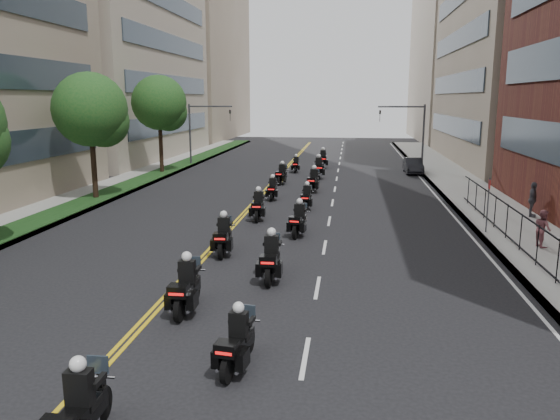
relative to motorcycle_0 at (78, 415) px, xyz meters
The scene contains 26 objects.
sidewalk_right 27.09m from the motorcycle_0, 62.57° to the left, with size 4.00×90.00×0.15m, color gray.
sidewalk_left 26.66m from the motorcycle_0, 115.62° to the left, with size 4.00×90.00×0.15m, color gray.
grass_strip 26.32m from the motorcycle_0, 114.05° to the left, with size 2.00×90.00×0.04m, color black.
building_right_far 81.05m from the motorcycle_0, 74.08° to the left, with size 15.00×28.00×26.00m, color #AD9C8C.
building_left_far 80.93m from the motorcycle_0, 105.61° to the left, with size 16.00×28.00×26.00m, color gray.
iron_fence 15.92m from the motorcycle_0, 43.88° to the left, with size 0.05×28.00×1.50m.
street_trees 21.04m from the motorcycle_0, 120.94° to the left, with size 4.40×38.40×7.98m.
traffic_signal_right 42.35m from the motorcycle_0, 76.29° to the left, with size 4.09×0.20×5.60m.
traffic_signal_left 42.13m from the motorcycle_0, 102.45° to the left, with size 4.09×0.20×5.60m.
motorcycle_0 is the anchor object (origin of this frame).
motorcycle_1 3.95m from the motorcycle_0, 56.71° to the left, with size 0.65×2.14×1.58m.
motorcycle_2 6.50m from the motorcycle_0, 90.03° to the left, with size 0.56×2.41×1.78m.
motorcycle_3 9.84m from the motorcycle_0, 78.03° to the left, with size 0.57×2.45×1.81m.
motorcycle_4 12.52m from the motorcycle_0, 91.34° to the left, with size 0.62×2.37×1.75m.
motorcycle_5 16.12m from the motorcycle_0, 81.42° to the left, with size 0.68×2.29×1.69m.
motorcycle_6 18.93m from the motorcycle_0, 89.89° to the left, with size 0.58×2.32×1.71m.
motorcycle_7 22.05m from the motorcycle_0, 84.03° to the left, with size 0.51×2.12×1.57m.
motorcycle_8 24.62m from the motorcycle_0, 90.07° to the left, with size 0.50×2.11×1.56m.
motorcycle_9 27.82m from the motorcycle_0, 85.26° to the left, with size 0.70×2.42×1.79m.
motorcycle_10 30.84m from the motorcycle_0, 90.42° to the left, with size 0.67×2.27×1.68m.
motorcycle_11 34.18m from the motorcycle_0, 86.21° to the left, with size 0.69×2.55×1.88m.
motorcycle_12 37.39m from the motorcycle_0, 89.76° to the left, with size 0.48×2.07×1.53m.
motorcycle_13 40.49m from the motorcycle_0, 86.78° to the left, with size 0.63×2.53×1.87m.
parked_sedan 39.15m from the motorcycle_0, 75.39° to the left, with size 1.35×3.86×1.27m, color black.
pedestrian_b 19.32m from the motorcycle_0, 49.61° to the left, with size 0.75×0.58×1.54m, color #894A51.
pedestrian_c 25.00m from the motorcycle_0, 56.00° to the left, with size 1.05×0.44×1.79m, color #44434B.
Camera 1 is at (4.14, -7.15, 6.14)m, focal length 35.00 mm.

